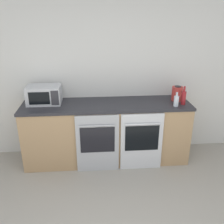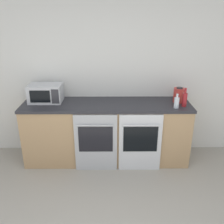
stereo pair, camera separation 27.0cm
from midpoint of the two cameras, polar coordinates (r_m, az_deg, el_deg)
The scene contains 8 objects.
wall_back at distance 3.94m, azimuth 0.72°, elevation 8.65°, with size 10.00×0.06×2.60m.
counter_back at distance 3.89m, azimuth 0.75°, elevation -4.51°, with size 2.50×0.65×0.94m.
oven_left at distance 3.61m, azimuth -1.57°, elevation -7.11°, with size 0.61×0.06×0.89m.
oven_right at distance 3.65m, azimuth 8.57°, elevation -7.01°, with size 0.61×0.06×0.89m.
microwave at distance 3.84m, azimuth -12.97°, elevation 4.21°, with size 0.49×0.33×0.27m.
bottle_red at distance 3.74m, azimuth 18.27°, elevation 2.76°, with size 0.07×0.07×0.27m.
bottle_clear at distance 3.66m, azimuth 16.62°, elevation 2.10°, with size 0.07×0.07×0.21m.
kettle at distance 3.90m, azimuth 17.00°, elevation 3.70°, with size 0.17×0.17×0.23m.
Camera 2 is at (0.06, -1.36, 2.21)m, focal length 40.00 mm.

